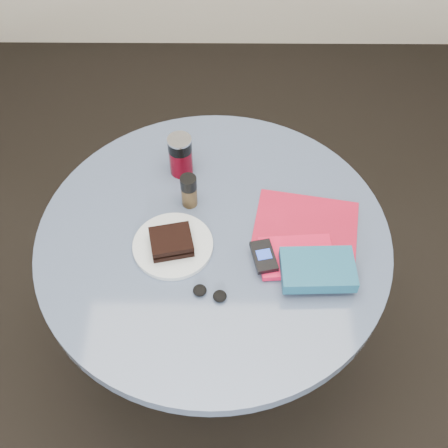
{
  "coord_description": "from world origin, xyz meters",
  "views": [
    {
      "loc": [
        0.04,
        -0.94,
        2.02
      ],
      "look_at": [
        0.03,
        0.0,
        0.8
      ],
      "focal_mm": 45.0,
      "sensor_mm": 36.0,
      "label": 1
    }
  ],
  "objects_px": {
    "novel": "(318,269)",
    "mp3_player": "(264,256)",
    "table": "(214,267)",
    "soda_can": "(181,155)",
    "sandwich": "(171,242)",
    "headphones": "(210,293)",
    "magazine": "(306,225)",
    "red_book": "(297,257)",
    "plate": "(173,246)",
    "pepper_grinder": "(189,191)"
  },
  "relations": [
    {
      "from": "table",
      "to": "pepper_grinder",
      "type": "distance_m",
      "value": 0.26
    },
    {
      "from": "plate",
      "to": "sandwich",
      "type": "xyz_separation_m",
      "value": [
        -0.0,
        -0.01,
        0.03
      ]
    },
    {
      "from": "pepper_grinder",
      "to": "headphones",
      "type": "xyz_separation_m",
      "value": [
        0.07,
        -0.31,
        -0.05
      ]
    },
    {
      "from": "headphones",
      "to": "magazine",
      "type": "bearing_deg",
      "value": 40.71
    },
    {
      "from": "soda_can",
      "to": "table",
      "type": "bearing_deg",
      "value": -67.42
    },
    {
      "from": "table",
      "to": "sandwich",
      "type": "bearing_deg",
      "value": -156.07
    },
    {
      "from": "sandwich",
      "to": "pepper_grinder",
      "type": "distance_m",
      "value": 0.17
    },
    {
      "from": "sandwich",
      "to": "soda_can",
      "type": "distance_m",
      "value": 0.3
    },
    {
      "from": "red_book",
      "to": "mp3_player",
      "type": "distance_m",
      "value": 0.09
    },
    {
      "from": "plate",
      "to": "red_book",
      "type": "distance_m",
      "value": 0.34
    },
    {
      "from": "sandwich",
      "to": "red_book",
      "type": "relative_size",
      "value": 0.65
    },
    {
      "from": "plate",
      "to": "novel",
      "type": "bearing_deg",
      "value": -14.17
    },
    {
      "from": "sandwich",
      "to": "magazine",
      "type": "xyz_separation_m",
      "value": [
        0.38,
        0.09,
        -0.03
      ]
    },
    {
      "from": "red_book",
      "to": "mp3_player",
      "type": "height_order",
      "value": "mp3_player"
    },
    {
      "from": "table",
      "to": "sandwich",
      "type": "relative_size",
      "value": 7.72
    },
    {
      "from": "sandwich",
      "to": "magazine",
      "type": "height_order",
      "value": "sandwich"
    },
    {
      "from": "plate",
      "to": "soda_can",
      "type": "distance_m",
      "value": 0.29
    },
    {
      "from": "plate",
      "to": "pepper_grinder",
      "type": "distance_m",
      "value": 0.17
    },
    {
      "from": "sandwich",
      "to": "pepper_grinder",
      "type": "bearing_deg",
      "value": 75.81
    },
    {
      "from": "soda_can",
      "to": "novel",
      "type": "relative_size",
      "value": 0.7
    },
    {
      "from": "red_book",
      "to": "novel",
      "type": "bearing_deg",
      "value": -54.1
    },
    {
      "from": "soda_can",
      "to": "red_book",
      "type": "height_order",
      "value": "soda_can"
    },
    {
      "from": "soda_can",
      "to": "red_book",
      "type": "xyz_separation_m",
      "value": [
        0.33,
        -0.33,
        -0.05
      ]
    },
    {
      "from": "mp3_player",
      "to": "headphones",
      "type": "xyz_separation_m",
      "value": [
        -0.14,
        -0.1,
        -0.02
      ]
    },
    {
      "from": "pepper_grinder",
      "to": "red_book",
      "type": "height_order",
      "value": "pepper_grinder"
    },
    {
      "from": "plate",
      "to": "red_book",
      "type": "xyz_separation_m",
      "value": [
        0.34,
        -0.04,
        0.01
      ]
    },
    {
      "from": "pepper_grinder",
      "to": "magazine",
      "type": "xyz_separation_m",
      "value": [
        0.33,
        -0.08,
        -0.05
      ]
    },
    {
      "from": "sandwich",
      "to": "plate",
      "type": "bearing_deg",
      "value": 73.77
    },
    {
      "from": "soda_can",
      "to": "headphones",
      "type": "distance_m",
      "value": 0.45
    },
    {
      "from": "plate",
      "to": "pepper_grinder",
      "type": "relative_size",
      "value": 2.05
    },
    {
      "from": "sandwich",
      "to": "magazine",
      "type": "bearing_deg",
      "value": 12.83
    },
    {
      "from": "headphones",
      "to": "soda_can",
      "type": "bearing_deg",
      "value": 102.31
    },
    {
      "from": "sandwich",
      "to": "headphones",
      "type": "height_order",
      "value": "sandwich"
    },
    {
      "from": "soda_can",
      "to": "pepper_grinder",
      "type": "xyz_separation_m",
      "value": [
        0.03,
        -0.13,
        -0.01
      ]
    },
    {
      "from": "sandwich",
      "to": "pepper_grinder",
      "type": "relative_size",
      "value": 1.19
    },
    {
      "from": "sandwich",
      "to": "novel",
      "type": "relative_size",
      "value": 0.67
    },
    {
      "from": "novel",
      "to": "mp3_player",
      "type": "height_order",
      "value": "novel"
    },
    {
      "from": "sandwich",
      "to": "table",
      "type": "bearing_deg",
      "value": 23.93
    },
    {
      "from": "sandwich",
      "to": "magazine",
      "type": "distance_m",
      "value": 0.39
    },
    {
      "from": "plate",
      "to": "red_book",
      "type": "bearing_deg",
      "value": -6.69
    },
    {
      "from": "red_book",
      "to": "headphones",
      "type": "height_order",
      "value": "red_book"
    },
    {
      "from": "soda_can",
      "to": "headphones",
      "type": "relative_size",
      "value": 1.37
    },
    {
      "from": "novel",
      "to": "headphones",
      "type": "xyz_separation_m",
      "value": [
        -0.28,
        -0.06,
        -0.03
      ]
    },
    {
      "from": "pepper_grinder",
      "to": "mp3_player",
      "type": "height_order",
      "value": "pepper_grinder"
    },
    {
      "from": "table",
      "to": "headphones",
      "type": "height_order",
      "value": "headphones"
    },
    {
      "from": "table",
      "to": "soda_can",
      "type": "height_order",
      "value": "soda_can"
    },
    {
      "from": "magazine",
      "to": "headphones",
      "type": "xyz_separation_m",
      "value": [
        -0.27,
        -0.23,
        0.01
      ]
    },
    {
      "from": "plate",
      "to": "table",
      "type": "bearing_deg",
      "value": 21.27
    },
    {
      "from": "mp3_player",
      "to": "pepper_grinder",
      "type": "bearing_deg",
      "value": 135.09
    },
    {
      "from": "plate",
      "to": "sandwich",
      "type": "distance_m",
      "value": 0.03
    }
  ]
}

